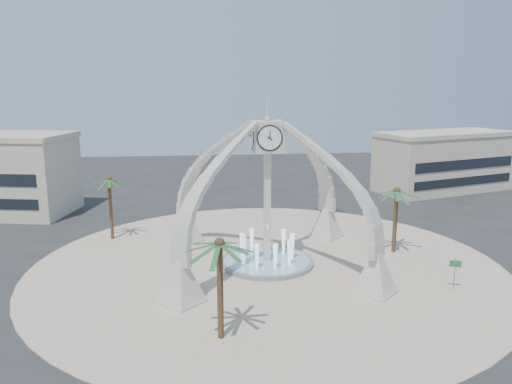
{
  "coord_description": "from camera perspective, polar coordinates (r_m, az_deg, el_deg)",
  "views": [
    {
      "loc": [
        -5.74,
        -40.32,
        15.13
      ],
      "look_at": [
        -0.71,
        2.0,
        6.0
      ],
      "focal_mm": 35.0,
      "sensor_mm": 36.0,
      "label": 1
    }
  ],
  "objects": [
    {
      "name": "palm_south",
      "position": [
        29.44,
        -4.2,
        -6.01
      ],
      "size": [
        5.3,
        5.3,
        6.85
      ],
      "rotation": [
        0.0,
        0.0,
        -0.39
      ],
      "color": "brown",
      "rests_on": "ground"
    },
    {
      "name": "ground",
      "position": [
        43.44,
        1.25,
        -8.3
      ],
      "size": [
        140.0,
        140.0,
        0.0
      ],
      "primitive_type": "plane",
      "color": "#282828",
      "rests_on": "ground"
    },
    {
      "name": "building_ne",
      "position": [
        77.85,
        20.67,
        3.32
      ],
      "size": [
        21.87,
        14.17,
        8.6
      ],
      "rotation": [
        0.0,
        0.0,
        0.31
      ],
      "color": "beige",
      "rests_on": "ground"
    },
    {
      "name": "palm_north",
      "position": [
        58.51,
        7.69,
        3.54
      ],
      "size": [
        4.62,
        4.62,
        7.43
      ],
      "rotation": [
        0.0,
        0.0,
        0.12
      ],
      "color": "brown",
      "rests_on": "ground"
    },
    {
      "name": "plaza",
      "position": [
        43.43,
        1.25,
        -8.26
      ],
      "size": [
        40.0,
        40.0,
        0.06
      ],
      "primitive_type": "cylinder",
      "color": "beige",
      "rests_on": "ground"
    },
    {
      "name": "fountain",
      "position": [
        43.34,
        1.26,
        -7.94
      ],
      "size": [
        8.0,
        8.0,
        3.62
      ],
      "color": "gray",
      "rests_on": "ground"
    },
    {
      "name": "street_sign",
      "position": [
        40.58,
        21.8,
        -8.02
      ],
      "size": [
        0.87,
        0.32,
        2.49
      ],
      "rotation": [
        0.0,
        0.0,
        -0.34
      ],
      "color": "slate",
      "rests_on": "ground"
    },
    {
      "name": "palm_west",
      "position": [
        50.96,
        -16.46,
        1.34
      ],
      "size": [
        3.56,
        3.56,
        6.83
      ],
      "rotation": [
        0.0,
        0.0,
        0.01
      ],
      "color": "brown",
      "rests_on": "ground"
    },
    {
      "name": "palm_east",
      "position": [
        46.71,
        15.81,
        0.06
      ],
      "size": [
        4.62,
        4.62,
        6.62
      ],
      "rotation": [
        0.0,
        0.0,
        0.13
      ],
      "color": "brown",
      "rests_on": "ground"
    },
    {
      "name": "clock_tower",
      "position": [
        41.63,
        1.3,
        0.11
      ],
      "size": [
        17.94,
        17.94,
        16.3
      ],
      "color": "beige",
      "rests_on": "ground"
    }
  ]
}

